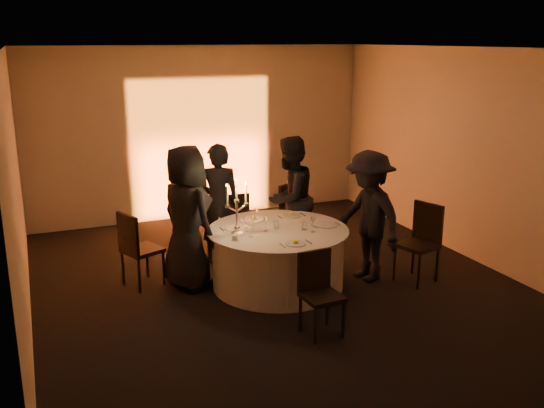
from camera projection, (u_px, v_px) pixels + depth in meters
name	position (u px, v px, depth m)	size (l,w,h in m)	color
floor	(278.00, 285.00, 7.89)	(7.00, 7.00, 0.00)	black
ceiling	(278.00, 48.00, 7.09)	(7.00, 7.00, 0.00)	silver
wall_back	(201.00, 133.00, 10.62)	(7.00, 7.00, 0.00)	#B6B2A9
wall_front	(466.00, 269.00, 4.37)	(7.00, 7.00, 0.00)	#B6B2A9
wall_left	(17.00, 196.00, 6.40)	(7.00, 7.00, 0.00)	#B6B2A9
wall_right	(473.00, 156.00, 8.59)	(7.00, 7.00, 0.00)	#B6B2A9
uplighter_fixture	(208.00, 217.00, 10.73)	(0.25, 0.12, 0.10)	black
banquet_table	(278.00, 258.00, 7.79)	(1.80, 1.80, 0.77)	black
chair_left	(136.00, 245.00, 7.71)	(0.57, 0.57, 0.99)	black
chair_back_left	(234.00, 219.00, 8.93)	(0.44, 0.44, 0.94)	black
chair_back_right	(284.00, 210.00, 9.32)	(0.57, 0.57, 1.00)	black
chair_right	(421.00, 238.00, 7.94)	(0.57, 0.57, 1.04)	black
chair_front	(319.00, 288.00, 6.53)	(0.42, 0.42, 0.91)	black
guest_left	(187.00, 218.00, 7.63)	(0.90, 0.59, 1.85)	black
guest_back_left	(218.00, 203.00, 8.58)	(0.62, 0.41, 1.71)	black
guest_back_right	(290.00, 198.00, 8.68)	(0.87, 0.68, 1.79)	black
guest_right	(368.00, 216.00, 7.90)	(1.12, 0.64, 1.73)	black
plate_left	(235.00, 228.00, 7.71)	(0.35, 0.27, 0.01)	white
plate_back_left	(254.00, 218.00, 8.08)	(0.35, 0.28, 0.08)	white
plate_back_right	(292.00, 215.00, 8.23)	(0.35, 0.25, 0.08)	white
plate_right	(326.00, 225.00, 7.83)	(0.36, 0.30, 0.01)	white
plate_front	(296.00, 243.00, 7.12)	(0.36, 0.24, 0.08)	white
coffee_cup	(235.00, 238.00, 7.26)	(0.11, 0.11, 0.07)	white
candelabra	(237.00, 215.00, 7.41)	(0.30, 0.14, 0.72)	white
wine_glass_a	(313.00, 222.00, 7.53)	(0.07, 0.07, 0.19)	silver
wine_glass_b	(247.00, 221.00, 7.56)	(0.07, 0.07, 0.19)	silver
wine_glass_c	(266.00, 221.00, 7.57)	(0.07, 0.07, 0.19)	silver
wine_glass_d	(253.00, 219.00, 7.64)	(0.07, 0.07, 0.19)	silver
wine_glass_e	(257.00, 212.00, 7.94)	(0.07, 0.07, 0.19)	silver
wine_glass_f	(251.00, 226.00, 7.35)	(0.07, 0.07, 0.19)	silver
tumbler_a	(276.00, 224.00, 7.73)	(0.07, 0.07, 0.09)	silver
tumbler_b	(305.00, 226.00, 7.66)	(0.07, 0.07, 0.09)	silver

